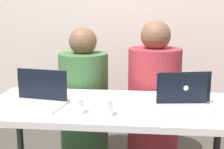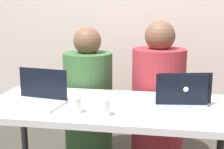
% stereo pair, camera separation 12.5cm
% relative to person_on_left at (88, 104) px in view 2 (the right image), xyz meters
% --- Properties ---
extents(back_wall, '(4.50, 0.10, 2.58)m').
position_rel_person_on_left_xyz_m(back_wall, '(0.29, 0.75, 0.77)').
color(back_wall, beige).
rests_on(back_wall, ground).
extents(desk, '(1.59, 0.71, 0.71)m').
position_rel_person_on_left_xyz_m(desk, '(0.29, -0.59, 0.13)').
color(desk, silver).
rests_on(desk, ground).
extents(person_on_left, '(0.50, 0.50, 1.16)m').
position_rel_person_on_left_xyz_m(person_on_left, '(0.00, 0.00, 0.00)').
color(person_on_left, '#396337').
rests_on(person_on_left, ground).
extents(person_on_right, '(0.50, 0.50, 1.22)m').
position_rel_person_on_left_xyz_m(person_on_right, '(0.58, 0.00, 0.03)').
color(person_on_right, '#9F2B34').
rests_on(person_on_right, ground).
extents(laptop_front_left, '(0.38, 0.28, 0.22)m').
position_rel_person_on_left_xyz_m(laptop_front_left, '(-0.17, -0.65, 0.24)').
color(laptop_front_left, silver).
rests_on(laptop_front_left, desk).
extents(laptop_back_right, '(0.37, 0.29, 0.21)m').
position_rel_person_on_left_xyz_m(laptop_back_right, '(0.74, -0.49, 0.24)').
color(laptop_back_right, silver).
rests_on(laptop_back_right, desk).
extents(laptop_front_right, '(0.34, 0.26, 0.21)m').
position_rel_person_on_left_xyz_m(laptop_front_right, '(0.74, -0.64, 0.24)').
color(laptop_front_right, '#AEB2BA').
rests_on(laptop_front_right, desk).
extents(water_glass_left, '(0.07, 0.07, 0.10)m').
position_rel_person_on_left_xyz_m(water_glass_left, '(0.12, -0.79, 0.24)').
color(water_glass_left, white).
rests_on(water_glass_left, desk).
extents(water_glass_center, '(0.07, 0.07, 0.10)m').
position_rel_person_on_left_xyz_m(water_glass_center, '(0.29, -0.80, 0.24)').
color(water_glass_center, white).
rests_on(water_glass_center, desk).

